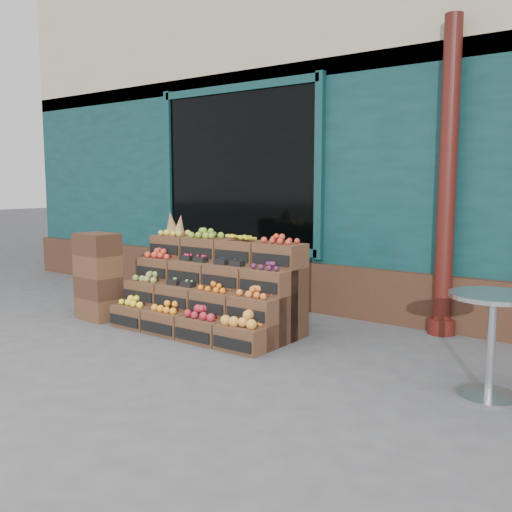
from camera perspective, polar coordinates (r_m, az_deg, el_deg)
The scene contains 6 objects.
ground at distance 5.12m, azimuth -2.96°, elevation -10.46°, with size 60.00×60.00×0.00m, color #4A4A4D.
shop_facade at distance 9.42m, azimuth 17.72°, elevation 12.03°, with size 12.00×6.24×4.80m.
crate_display at distance 6.11m, azimuth -4.51°, elevation -3.86°, with size 1.97×0.96×1.23m.
spare_crates at distance 6.80m, azimuth -15.52°, elevation -1.97°, with size 0.52×0.38×0.99m.
bistro_table at distance 4.47m, azimuth 22.50°, elevation -7.19°, with size 0.62×0.62×0.78m.
shopkeeper at distance 7.77m, azimuth 2.40°, elevation 2.23°, with size 0.64×0.42×1.75m, color #144721.
Camera 1 is at (3.13, -3.74, 1.56)m, focal length 40.00 mm.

